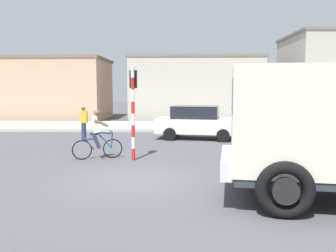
% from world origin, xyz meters
% --- Properties ---
extents(ground_plane, '(120.00, 120.00, 0.00)m').
position_xyz_m(ground_plane, '(0.00, 0.00, 0.00)').
color(ground_plane, '#4C4C51').
extents(sidewalk_far, '(80.00, 5.00, 0.16)m').
position_xyz_m(sidewalk_far, '(0.00, 13.01, 0.08)').
color(sidewalk_far, '#ADADA8').
rests_on(sidewalk_far, ground).
extents(cyclist, '(1.66, 0.68, 1.72)m').
position_xyz_m(cyclist, '(-1.63, 2.89, 0.86)').
color(cyclist, black).
rests_on(cyclist, ground).
extents(traffic_light_pole, '(0.24, 0.43, 3.20)m').
position_xyz_m(traffic_light_pole, '(-0.34, 2.79, 2.07)').
color(traffic_light_pole, red).
rests_on(traffic_light_pole, ground).
extents(car_red_near, '(4.06, 1.99, 1.60)m').
position_xyz_m(car_red_near, '(7.33, 5.05, 0.82)').
color(car_red_near, red).
rests_on(car_red_near, ground).
extents(car_white_mid, '(4.23, 2.36, 1.60)m').
position_xyz_m(car_white_mid, '(2.09, 8.00, 0.82)').
color(car_white_mid, white).
rests_on(car_white_mid, ground).
extents(pedestrian_near_kerb, '(0.34, 0.22, 1.62)m').
position_xyz_m(pedestrian_near_kerb, '(-3.24, 7.15, 0.85)').
color(pedestrian_near_kerb, '#2D334C').
rests_on(pedestrian_near_kerb, ground).
extents(building_corner_left, '(10.67, 6.22, 4.82)m').
position_xyz_m(building_corner_left, '(-9.94, 19.23, 2.42)').
color(building_corner_left, tan).
rests_on(building_corner_left, ground).
extents(building_mid_block, '(10.07, 5.66, 4.89)m').
position_xyz_m(building_mid_block, '(2.43, 19.09, 2.45)').
color(building_mid_block, '#B2AD9E').
rests_on(building_mid_block, ground).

